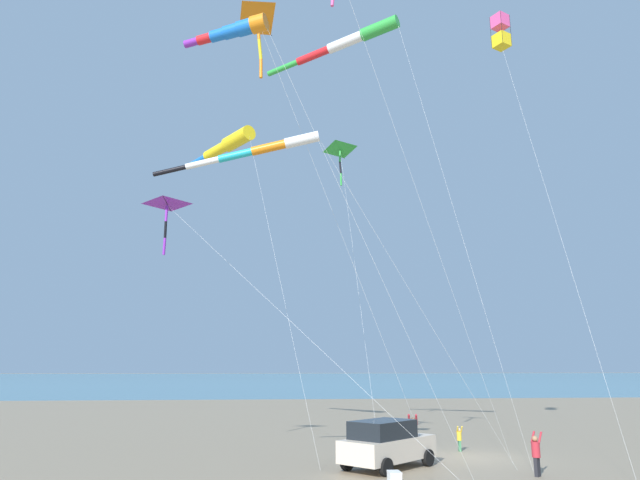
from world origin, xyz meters
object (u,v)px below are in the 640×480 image
(kite_delta_teal_far_right, at_px, (168,204))
(kite_windsock_red_high_left, at_px, (236,31))
(cooler_box, at_px, (394,478))
(kite_windsock_blue_topmost, at_px, (348,41))
(person_child_green_jacket, at_px, (536,452))
(person_child_grey_jacket, at_px, (459,437))
(kite_delta_small_distant, at_px, (259,21))
(person_adult_flyer, at_px, (413,433))
(kite_windsock_checkered_midright, at_px, (259,150))
(kite_delta_orange_high_right, at_px, (340,150))
(parked_car, at_px, (386,443))
(kite_windsock_black_fish_shape, at_px, (227,145))
(kite_box_white_trailing, at_px, (501,32))

(kite_delta_teal_far_right, height_order, kite_windsock_red_high_left, kite_windsock_red_high_left)
(cooler_box, height_order, kite_windsock_blue_topmost, kite_windsock_blue_topmost)
(person_child_green_jacket, relative_size, kite_windsock_blue_topmost, 0.07)
(person_child_grey_jacket, height_order, kite_delta_small_distant, kite_delta_small_distant)
(person_adult_flyer, bearing_deg, person_child_grey_jacket, 120.37)
(person_child_green_jacket, height_order, kite_windsock_checkered_midright, kite_windsock_checkered_midright)
(person_child_grey_jacket, xyz_separation_m, kite_windsock_checkered_midright, (8.27, -9.69, 10.97))
(person_adult_flyer, height_order, kite_windsock_checkered_midright, kite_windsock_checkered_midright)
(person_child_green_jacket, xyz_separation_m, kite_delta_orange_high_right, (-11.07, -5.76, 16.11))
(cooler_box, distance_m, kite_delta_orange_high_right, 20.57)
(person_adult_flyer, height_order, kite_windsock_blue_topmost, kite_windsock_blue_topmost)
(parked_car, bearing_deg, kite_windsock_black_fish_shape, -137.07)
(kite_windsock_red_high_left, bearing_deg, parked_car, 132.27)
(kite_windsock_checkered_midright, bearing_deg, kite_windsock_red_high_left, -30.14)
(person_child_grey_jacket, xyz_separation_m, kite_windsock_red_high_left, (9.78, -10.56, 14.79))
(kite_windsock_checkered_midright, distance_m, kite_delta_small_distant, 5.64)
(kite_windsock_checkered_midright, bearing_deg, kite_box_white_trailing, 117.97)
(person_child_green_jacket, distance_m, kite_windsock_red_high_left, 18.78)
(kite_windsock_checkered_midright, relative_size, kite_windsock_red_high_left, 0.89)
(kite_windsock_black_fish_shape, xyz_separation_m, kite_windsock_blue_topmost, (5.49, 6.48, 3.76))
(kite_delta_teal_far_right, bearing_deg, kite_windsock_checkered_midright, 34.66)
(person_adult_flyer, height_order, kite_delta_small_distant, kite_delta_small_distant)
(parked_car, xyz_separation_m, kite_windsock_black_fish_shape, (-8.00, -7.44, 15.69))
(parked_car, bearing_deg, kite_delta_orange_high_right, -176.39)
(parked_car, height_order, person_child_grey_jacket, parked_car)
(kite_delta_teal_far_right, height_order, kite_windsock_checkered_midright, kite_windsock_checkered_midright)
(cooler_box, distance_m, kite_delta_teal_far_right, 15.24)
(person_child_grey_jacket, relative_size, kite_windsock_red_high_left, 0.07)
(kite_delta_orange_high_right, bearing_deg, kite_delta_small_distant, -21.12)
(person_adult_flyer, xyz_separation_m, kite_box_white_trailing, (0.02, 5.56, 20.51))
(person_child_grey_jacket, distance_m, kite_windsock_blue_topmost, 20.55)
(kite_windsock_red_high_left, bearing_deg, kite_windsock_blue_topmost, 147.35)
(parked_car, distance_m, person_child_green_jacket, 5.61)
(kite_delta_small_distant, bearing_deg, kite_windsock_black_fish_shape, -169.99)
(person_child_green_jacket, bearing_deg, person_adult_flyer, -144.47)
(parked_car, bearing_deg, person_child_green_jacket, 67.82)
(person_adult_flyer, relative_size, kite_windsock_blue_topmost, 0.09)
(kite_windsock_red_high_left, bearing_deg, kite_windsock_black_fish_shape, -174.54)
(person_adult_flyer, bearing_deg, parked_car, -34.00)
(person_adult_flyer, distance_m, kite_windsock_black_fish_shape, 18.92)
(kite_delta_small_distant, bearing_deg, person_child_grey_jacket, 128.31)
(kite_box_white_trailing, height_order, kite_windsock_blue_topmost, kite_box_white_trailing)
(parked_car, bearing_deg, kite_delta_teal_far_right, -102.52)
(kite_windsock_black_fish_shape, relative_size, kite_box_white_trailing, 0.76)
(person_adult_flyer, distance_m, kite_windsock_blue_topmost, 19.57)
(kite_delta_teal_far_right, bearing_deg, person_adult_flyer, 92.67)
(person_child_grey_jacket, xyz_separation_m, kite_delta_small_distant, (7.76, -9.82, 16.59))
(cooler_box, bearing_deg, kite_windsock_blue_topmost, -173.86)
(person_adult_flyer, relative_size, kite_box_white_trailing, 0.08)
(person_adult_flyer, bearing_deg, person_child_green_jacket, 35.53)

